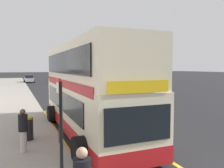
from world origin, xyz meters
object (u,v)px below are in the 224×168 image
Objects in this scene: double_decker_bus at (88,92)px; parked_car_silver_distant at (29,79)px; bus_stop_sign at (61,124)px; pedestrian_further_back at (23,129)px; parked_car_black_behind at (77,80)px; parked_car_silver_far at (57,79)px; litter_bin at (28,128)px.

double_decker_bus is 41.44m from parked_car_silver_distant.
parked_car_silver_distant is at bearing 88.09° from bus_stop_sign.
double_decker_bus is at bearing 32.72° from pedestrian_further_back.
parked_car_silver_far is at bearing -73.91° from parked_car_black_behind.
parked_car_silver_far is 8.86m from parked_car_black_behind.
double_decker_bus is 6.40× the size of pedestrian_further_back.
pedestrian_further_back reaches higher than parked_car_black_behind.
parked_car_silver_distant is 42.02m from litter_bin.
bus_stop_sign is at bearing 75.80° from parked_car_black_behind.
parked_car_silver_far is 4.20× the size of litter_bin.
pedestrian_further_back is at bearing -147.28° from double_decker_bus.
parked_car_silver_far and parked_car_black_behind have the same top height.
pedestrian_further_back is 1.52m from litter_bin.
pedestrian_further_back is at bearing -98.56° from litter_bin.
parked_car_black_behind is at bearing 75.13° from bus_stop_sign.
parked_car_silver_far is at bearing 78.95° from pedestrian_further_back.
pedestrian_further_back is (-3.12, -2.00, -1.05)m from double_decker_bus.
bus_stop_sign is at bearing -81.76° from litter_bin.
pedestrian_further_back is (-8.28, -42.39, 0.21)m from parked_car_silver_far.
bus_stop_sign is 0.68× the size of parked_car_black_behind.
parked_car_black_behind is 35.48m from pedestrian_further_back.
parked_car_silver_distant is at bearing 87.02° from litter_bin.
litter_bin is at bearing 98.24° from bus_stop_sign.
double_decker_bus is at bearing 77.39° from parked_car_black_behind.
litter_bin is at bearing -94.39° from parked_car_silver_distant.
parked_car_silver_distant is 4.20× the size of litter_bin.
parked_car_silver_distant is at bearing 90.99° from double_decker_bus.
double_decker_bus is 10.32× the size of litter_bin.
bus_stop_sign is (-2.26, -4.96, -0.27)m from double_decker_bus.
bus_stop_sign is at bearing -114.50° from double_decker_bus.
parked_car_silver_far is 5.96m from parked_car_silver_distant.
bus_stop_sign reaches higher than parked_car_silver_far.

